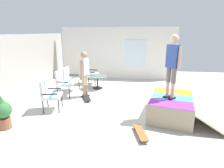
{
  "coord_description": "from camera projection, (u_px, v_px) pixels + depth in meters",
  "views": [
    {
      "loc": [
        -6.08,
        -0.55,
        2.46
      ],
      "look_at": [
        0.06,
        0.3,
        0.7
      ],
      "focal_mm": 29.75,
      "sensor_mm": 36.0,
      "label": 1
    }
  ],
  "objects": [
    {
      "name": "person_skater",
      "position": [
        172.0,
        62.0,
        5.05
      ],
      "size": [
        0.37,
        0.37,
        1.78
      ],
      "color": "black",
      "rests_on": "skate_ramp"
    },
    {
      "name": "house_facade",
      "position": [
        118.0,
        53.0,
        9.86
      ],
      "size": [
        0.23,
        6.0,
        2.69
      ],
      "color": "white",
      "rests_on": "ground_plane"
    },
    {
      "name": "patio_table",
      "position": [
        97.0,
        80.0,
        8.22
      ],
      "size": [
        0.9,
        0.9,
        0.57
      ],
      "color": "black",
      "rests_on": "ground_plane"
    },
    {
      "name": "skateboard_spare",
      "position": [
        141.0,
        132.0,
        4.52
      ],
      "size": [
        0.82,
        0.4,
        0.1
      ],
      "color": "brown",
      "rests_on": "ground_plane"
    },
    {
      "name": "person_watching",
      "position": [
        84.0,
        71.0,
        6.99
      ],
      "size": [
        0.47,
        0.3,
        1.76
      ],
      "color": "black",
      "rests_on": "ground_plane"
    },
    {
      "name": "patio_chair_near_house",
      "position": [
        89.0,
        71.0,
        8.88
      ],
      "size": [
        0.63,
        0.56,
        1.02
      ],
      "color": "black",
      "rests_on": "ground_plane"
    },
    {
      "name": "patio_chair_by_wall",
      "position": [
        48.0,
        92.0,
        5.85
      ],
      "size": [
        0.72,
        0.67,
        1.02
      ],
      "color": "black",
      "rests_on": "ground_plane"
    },
    {
      "name": "skateboard_by_bench",
      "position": [
        87.0,
        97.0,
        6.94
      ],
      "size": [
        0.81,
        0.53,
        0.1
      ],
      "color": "black",
      "rests_on": "ground_plane"
    },
    {
      "name": "ground_plane",
      "position": [
        120.0,
        105.0,
        6.55
      ],
      "size": [
        12.0,
        12.0,
        0.1
      ],
      "primitive_type": "cube",
      "color": "beige"
    },
    {
      "name": "patio_bench",
      "position": [
        66.0,
        79.0,
        7.5
      ],
      "size": [
        1.25,
        0.56,
        1.02
      ],
      "color": "black",
      "rests_on": "ground_plane"
    },
    {
      "name": "back_wall_cinderblock",
      "position": [
        11.0,
        68.0,
        6.74
      ],
      "size": [
        9.0,
        0.2,
        2.36
      ],
      "color": "#ADA89E",
      "rests_on": "ground_plane"
    },
    {
      "name": "skate_ramp",
      "position": [
        172.0,
        107.0,
        5.51
      ],
      "size": [
        2.13,
        2.3,
        0.61
      ],
      "color": "tan",
      "rests_on": "ground_plane"
    },
    {
      "name": "potted_plant",
      "position": [
        3.0,
        112.0,
        4.76
      ],
      "size": [
        0.44,
        0.44,
        0.92
      ],
      "color": "brown",
      "rests_on": "ground_plane"
    }
  ]
}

